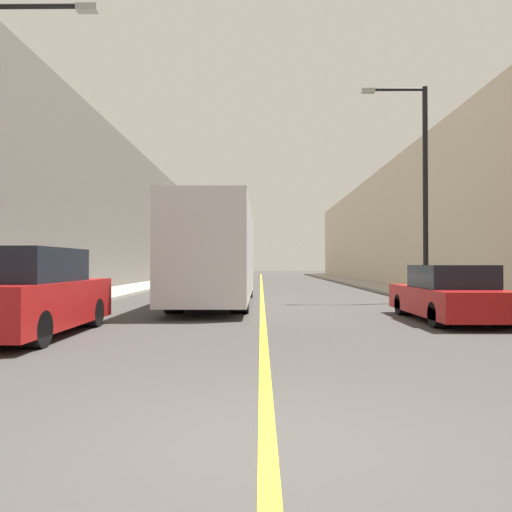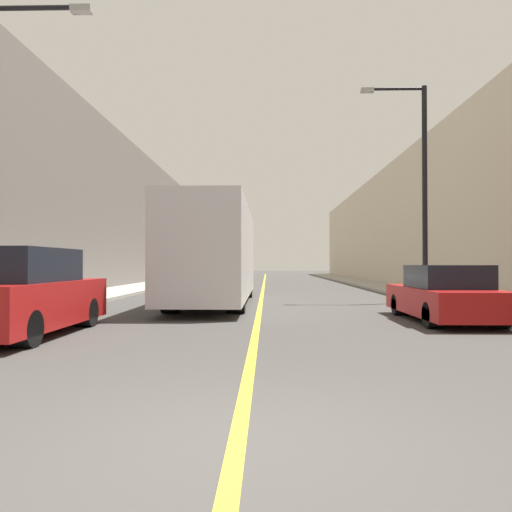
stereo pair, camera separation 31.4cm
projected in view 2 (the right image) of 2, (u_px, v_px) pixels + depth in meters
ground_plane at (237, 445)px, 4.17m from camera, size 200.00×200.00×0.00m
sidewalk_left at (154, 285)px, 34.33m from camera, size 2.92×72.00×0.13m
sidewalk_right at (374, 285)px, 33.99m from camera, size 2.92×72.00×0.13m
building_row_left at (105, 214)px, 34.48m from camera, size 4.00×72.00×9.84m
building_row_right at (425, 222)px, 33.97m from camera, size 4.00×72.00×8.70m
road_center_line at (264, 286)px, 34.16m from camera, size 0.16×72.00×0.01m
bus at (216, 253)px, 18.73m from camera, size 2.52×11.41×3.56m
parked_suv_left at (20, 295)px, 10.43m from camera, size 2.02×4.84×1.84m
car_right_near at (445, 296)px, 13.06m from camera, size 1.89×4.76×1.48m
street_lamp_right at (419, 179)px, 19.37m from camera, size 2.57×0.24×8.31m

